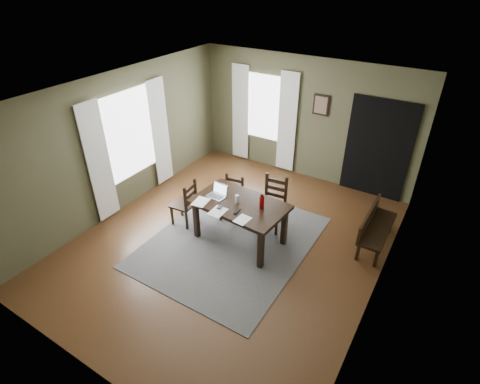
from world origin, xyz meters
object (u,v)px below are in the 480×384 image
Objects in this scene: chair_end at (185,204)px; water_bottle at (262,202)px; chair_back_left at (232,199)px; bench at (374,225)px; dining_table at (240,208)px; chair_back_right at (273,204)px; laptop at (218,193)px.

water_bottle is at bearing 89.92° from chair_end.
water_bottle reaches higher than chair_back_left.
water_bottle reaches higher than bench.
chair_end is 0.90m from chair_back_left.
dining_table is 2.36m from bench.
chair_back_right is 3.62× the size of water_bottle.
chair_end is 0.90× the size of chair_back_right.
bench is (1.76, 0.44, -0.08)m from chair_back_right.
chair_back_left is 0.70× the size of bench.
dining_table is 1.63× the size of chair_back_right.
chair_end is 0.74× the size of bench.
chair_end reaches higher than dining_table.
bench is at bearing 33.12° from water_bottle.
chair_back_right is 0.82× the size of bench.
chair_back_left is 1.14m from water_bottle.
bench is at bearing 30.88° from laptop.
bench is at bearing 7.97° from chair_back_right.
chair_back_right is at bearing 49.71° from laptop.
chair_back_left is 0.69m from laptop.
chair_back_right is 1.82m from bench.
dining_table is at bearing 89.36° from chair_end.
water_bottle is (0.11, -0.64, 0.44)m from chair_back_right.
laptop is (-0.74, -0.69, 0.36)m from chair_back_right.
chair_back_left is at bearing 103.27° from bench.
chair_end is at bearing -174.34° from water_bottle.
chair_back_left is (-0.50, 0.53, -0.28)m from dining_table.
chair_end reaches higher than bench.
chair_end is at bearing -157.15° from chair_back_right.
chair_back_left is at bearing 151.96° from water_bottle.
chair_end is 1.63m from chair_back_right.
chair_back_right is 1.07m from laptop.
bench is at bearing 4.77° from chair_back_left.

